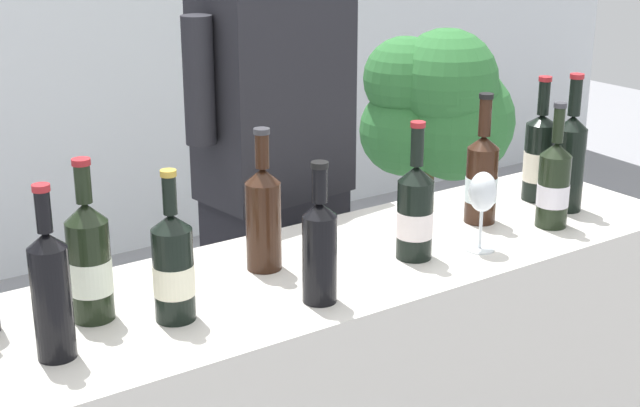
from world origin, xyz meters
name	(u,v)px	position (x,y,z in m)	size (l,w,h in m)	color
wine_bottle_0	(482,178)	(0.49, 0.01, 1.05)	(0.08, 0.08, 0.33)	black
wine_bottle_1	(173,267)	(-0.41, -0.06, 1.04)	(0.08, 0.08, 0.31)	black
wine_bottle_2	(415,212)	(0.19, -0.08, 1.04)	(0.08, 0.08, 0.32)	black
wine_bottle_4	(263,215)	(-0.13, 0.06, 1.06)	(0.08, 0.08, 0.32)	black
wine_bottle_5	(570,159)	(0.74, -0.05, 1.07)	(0.08, 0.08, 0.36)	black
wine_bottle_6	(539,157)	(0.74, 0.06, 1.05)	(0.08, 0.08, 0.34)	black
wine_bottle_7	(51,291)	(-0.66, -0.08, 1.06)	(0.07, 0.07, 0.33)	black
wine_bottle_8	(89,262)	(-0.54, 0.04, 1.05)	(0.09, 0.09, 0.33)	black
wine_bottle_9	(554,184)	(0.61, -0.11, 1.04)	(0.08, 0.08, 0.32)	black
wine_bottle_10	(320,248)	(-0.13, -0.15, 1.05)	(0.07, 0.07, 0.30)	black
wine_glass	(483,196)	(0.35, -0.13, 1.06)	(0.07, 0.07, 0.19)	silver
person_server	(275,226)	(0.19, 0.53, 0.82)	(0.56, 0.28, 1.68)	black
potted_shrub	(435,120)	(1.20, 1.00, 0.90)	(0.57, 0.54, 1.26)	brown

